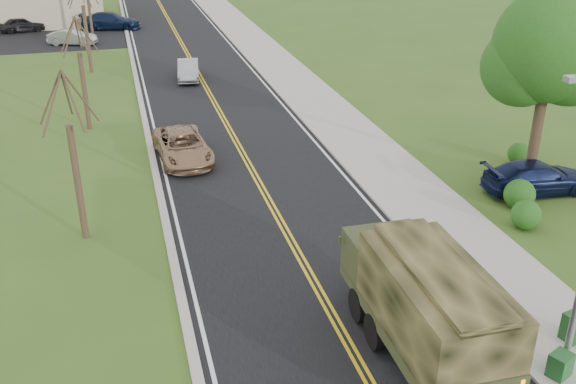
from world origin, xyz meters
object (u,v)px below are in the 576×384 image
object	(u,v)px
utility_box_far	(560,365)
utility_box_near	(575,327)
military_truck	(424,301)
sedan_silver	(188,70)
suv_champagne	(183,146)
pickup_navy	(538,178)

from	to	relation	value
utility_box_far	utility_box_near	bearing A→B (deg)	17.70
military_truck	utility_box_far	xyz separation A→B (m)	(3.07, -1.65, -1.38)
sedan_silver	utility_box_near	bearing A→B (deg)	-70.36
military_truck	suv_champagne	world-z (taller)	military_truck
suv_champagne	utility_box_near	distance (m)	18.23
utility_box_near	utility_box_far	world-z (taller)	utility_box_near
pickup_navy	suv_champagne	bearing A→B (deg)	64.90
pickup_navy	utility_box_far	xyz separation A→B (m)	(-6.10, -9.88, -0.23)
suv_champagne	utility_box_near	bearing A→B (deg)	-65.65
military_truck	utility_box_near	world-z (taller)	military_truck
pickup_navy	utility_box_far	world-z (taller)	pickup_navy
military_truck	sedan_silver	world-z (taller)	military_truck
suv_champagne	pickup_navy	distance (m)	15.38
pickup_navy	utility_box_near	xyz separation A→B (m)	(-4.81, -8.72, -0.15)
pickup_navy	utility_box_near	world-z (taller)	pickup_navy
utility_box_near	suv_champagne	bearing A→B (deg)	106.03
suv_champagne	pickup_navy	xyz separation A→B (m)	(13.54, -7.29, -0.01)
utility_box_near	sedan_silver	bearing A→B (deg)	90.13
pickup_navy	military_truck	bearing A→B (deg)	135.13
military_truck	utility_box_far	world-z (taller)	military_truck
utility_box_far	sedan_silver	bearing A→B (deg)	75.65
suv_champagne	utility_box_near	size ratio (longest dim) A/B	6.01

